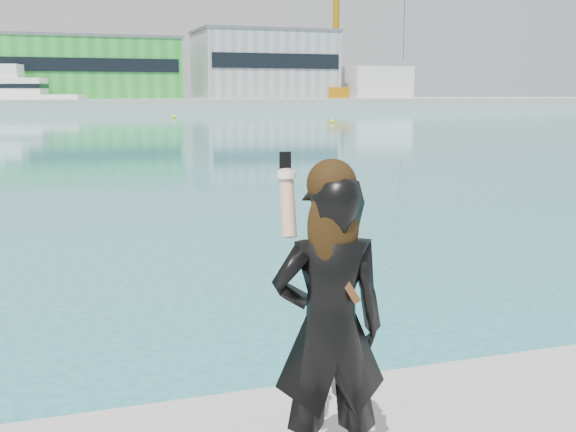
{
  "coord_description": "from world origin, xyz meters",
  "views": [
    {
      "loc": [
        -1.31,
        -3.91,
        2.99
      ],
      "look_at": [
        0.18,
        0.35,
        2.22
      ],
      "focal_mm": 45.0,
      "sensor_mm": 36.0,
      "label": 1
    }
  ],
  "objects_px": {
    "buoy_extra": "(174,118)",
    "motor_yacht": "(11,95)",
    "buoy_near": "(332,123)",
    "dock_crane": "(342,26)",
    "woman": "(329,320)"
  },
  "relations": [
    {
      "from": "buoy_near",
      "to": "dock_crane",
      "type": "bearing_deg",
      "value": 65.83
    },
    {
      "from": "buoy_near",
      "to": "buoy_extra",
      "type": "distance_m",
      "value": 22.79
    },
    {
      "from": "motor_yacht",
      "to": "woman",
      "type": "distance_m",
      "value": 117.8
    },
    {
      "from": "buoy_extra",
      "to": "motor_yacht",
      "type": "bearing_deg",
      "value": 118.71
    },
    {
      "from": "dock_crane",
      "to": "motor_yacht",
      "type": "relative_size",
      "value": 1.12
    },
    {
      "from": "motor_yacht",
      "to": "buoy_extra",
      "type": "relative_size",
      "value": 42.84
    },
    {
      "from": "motor_yacht",
      "to": "buoy_near",
      "type": "bearing_deg",
      "value": -43.42
    },
    {
      "from": "woman",
      "to": "buoy_near",
      "type": "bearing_deg",
      "value": -102.92
    },
    {
      "from": "buoy_near",
      "to": "woman",
      "type": "xyz_separation_m",
      "value": [
        -26.74,
        -63.76,
        1.74
      ]
    },
    {
      "from": "motor_yacht",
      "to": "buoy_near",
      "type": "distance_m",
      "value": 62.55
    },
    {
      "from": "dock_crane",
      "to": "woman",
      "type": "height_order",
      "value": "dock_crane"
    },
    {
      "from": "buoy_extra",
      "to": "woman",
      "type": "bearing_deg",
      "value": -99.78
    },
    {
      "from": "dock_crane",
      "to": "motor_yacht",
      "type": "distance_m",
      "value": 59.33
    },
    {
      "from": "buoy_extra",
      "to": "woman",
      "type": "xyz_separation_m",
      "value": [
        -14.28,
        -82.84,
        1.74
      ]
    },
    {
      "from": "buoy_extra",
      "to": "woman",
      "type": "height_order",
      "value": "woman"
    }
  ]
}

